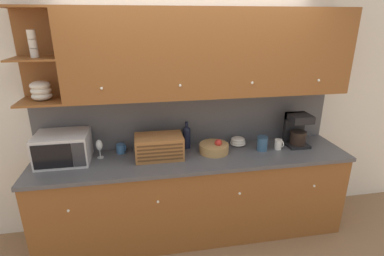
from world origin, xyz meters
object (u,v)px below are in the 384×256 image
(wine_glass, at_px, (99,146))
(wine_bottle, at_px, (187,136))
(bread_box, at_px, (159,147))
(storage_canister, at_px, (262,143))
(mug, at_px, (278,144))
(microwave, at_px, (63,148))
(coffee_maker, at_px, (297,130))
(fruit_basket, at_px, (214,148))
(mug_blue_second, at_px, (121,148))
(bowl_stack_on_counter, at_px, (238,141))

(wine_glass, distance_m, wine_bottle, 0.91)
(bread_box, distance_m, storage_canister, 1.10)
(storage_canister, distance_m, mug, 0.19)
(microwave, relative_size, coffee_maker, 1.36)
(microwave, height_order, wine_glass, microwave)
(microwave, bearing_deg, mug, -2.27)
(wine_bottle, height_order, mug, wine_bottle)
(wine_bottle, relative_size, fruit_basket, 0.97)
(microwave, height_order, wine_bottle, wine_bottle)
(bread_box, bearing_deg, mug_blue_second, 155.15)
(bowl_stack_on_counter, bearing_deg, wine_glass, -177.55)
(bowl_stack_on_counter, relative_size, coffee_maker, 0.48)
(microwave, relative_size, mug, 4.51)
(mug, xyz_separation_m, coffee_maker, (0.24, 0.07, 0.13))
(fruit_basket, bearing_deg, storage_canister, -4.29)
(bowl_stack_on_counter, xyz_separation_m, coffee_maker, (0.64, -0.11, 0.14))
(microwave, xyz_separation_m, wine_bottle, (1.24, 0.12, -0.01))
(microwave, relative_size, mug_blue_second, 4.85)
(mug_blue_second, bearing_deg, wine_bottle, 0.53)
(mug_blue_second, relative_size, wine_bottle, 0.34)
(wine_glass, relative_size, wine_bottle, 0.65)
(bread_box, distance_m, wine_bottle, 0.37)
(mug_blue_second, height_order, wine_bottle, wine_bottle)
(fruit_basket, relative_size, storage_canister, 1.97)
(microwave, bearing_deg, wine_glass, 5.42)
(wine_glass, relative_size, fruit_basket, 0.63)
(wine_glass, distance_m, coffee_maker, 2.12)
(bowl_stack_on_counter, relative_size, mug, 1.59)
(wine_bottle, relative_size, storage_canister, 1.91)
(wine_bottle, bearing_deg, bowl_stack_on_counter, -2.55)
(bread_box, distance_m, mug, 1.29)
(mug_blue_second, xyz_separation_m, fruit_basket, (0.97, -0.16, 0.00))
(bowl_stack_on_counter, xyz_separation_m, mug, (0.40, -0.18, 0.01))
(fruit_basket, relative_size, bowl_stack_on_counter, 1.78)
(bread_box, xyz_separation_m, mug, (1.29, -0.02, -0.06))
(microwave, xyz_separation_m, mug, (2.22, -0.09, -0.09))
(microwave, xyz_separation_m, coffee_maker, (2.46, -0.02, 0.03))
(microwave, xyz_separation_m, bowl_stack_on_counter, (1.82, 0.10, -0.10))
(microwave, bearing_deg, bread_box, -4.05)
(fruit_basket, bearing_deg, microwave, 178.23)
(microwave, height_order, storage_canister, microwave)
(microwave, distance_m, coffee_maker, 2.46)
(fruit_basket, bearing_deg, wine_bottle, 147.88)
(storage_canister, bearing_deg, bowl_stack_on_counter, 139.26)
(microwave, bearing_deg, coffee_maker, -0.35)
(bread_box, height_order, coffee_maker, coffee_maker)
(bread_box, xyz_separation_m, storage_canister, (1.10, -0.02, -0.04))
(mug_blue_second, bearing_deg, fruit_basket, -9.43)
(fruit_basket, bearing_deg, bread_box, -178.10)
(wine_bottle, distance_m, fruit_basket, 0.33)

